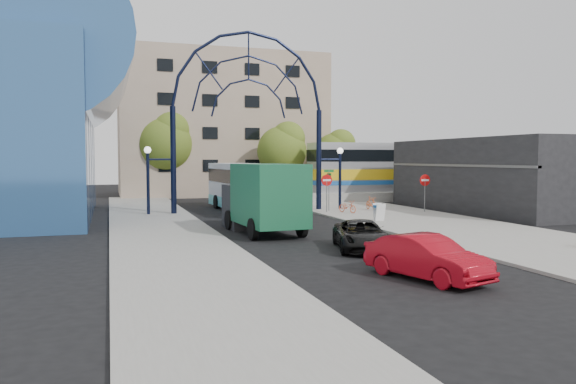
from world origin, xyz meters
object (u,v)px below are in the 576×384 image
object	(u,v)px
tree_north_b	(166,141)
sandwich_board	(379,210)
street_name_sign	(329,181)
green_truck	(263,199)
stop_sign	(327,184)
bike_near_b	(371,203)
red_sedan	(426,257)
gateway_arch	(249,85)
do_not_enter_sign	(425,184)
tree_north_a	(283,148)
train_car	(441,167)
city_bus	(249,187)
bike_near_a	(347,207)
black_suv	(362,235)
tree_north_c	(336,152)

from	to	relation	value
tree_north_b	sandwich_board	bearing A→B (deg)	-68.41
street_name_sign	green_truck	bearing A→B (deg)	-128.72
stop_sign	bike_near_b	xyz separation A→B (m)	(3.43, 0.35, -1.42)
red_sedan	bike_near_b	distance (m)	21.80
gateway_arch	do_not_enter_sign	size ratio (longest dim) A/B	5.50
green_truck	red_sedan	xyz separation A→B (m)	(1.93, -11.77, -1.02)
gateway_arch	sandwich_board	size ratio (longest dim) A/B	13.80
tree_north_b	red_sedan	distance (m)	38.30
gateway_arch	green_truck	world-z (taller)	gateway_arch
gateway_arch	street_name_sign	distance (m)	8.38
do_not_enter_sign	tree_north_a	bearing A→B (deg)	107.03
street_name_sign	train_car	world-z (taller)	train_car
city_bus	green_truck	distance (m)	10.63
gateway_arch	tree_north_b	size ratio (longest dim) A/B	1.70
sandwich_board	green_truck	size ratio (longest dim) A/B	0.14
bike_near_b	train_car	bearing A→B (deg)	38.98
train_car	red_sedan	distance (m)	35.96
bike_near_a	gateway_arch	bearing A→B (deg)	131.30
sandwich_board	train_car	bearing A→B (deg)	48.05
do_not_enter_sign	black_suv	xyz separation A→B (m)	(-10.37, -12.29, -1.38)
city_bus	bike_near_b	size ratio (longest dim) A/B	8.07
tree_north_a	green_truck	world-z (taller)	tree_north_a
black_suv	bike_near_b	world-z (taller)	black_suv
gateway_arch	tree_north_a	distance (m)	13.98
street_name_sign	red_sedan	size ratio (longest dim) A/B	0.68
red_sedan	tree_north_a	bearing A→B (deg)	63.33
do_not_enter_sign	stop_sign	bearing A→B (deg)	162.12
black_suv	tree_north_b	bearing A→B (deg)	114.21
tree_north_a	red_sedan	xyz separation A→B (m)	(-5.99, -33.81, -3.93)
sandwich_board	bike_near_b	xyz separation A→B (m)	(2.63, 6.37, -0.17)
stop_sign	city_bus	xyz separation A→B (m)	(-4.73, 2.34, -0.26)
do_not_enter_sign	city_bus	distance (m)	11.77
sandwich_board	city_bus	world-z (taller)	city_bus
street_name_sign	stop_sign	bearing A→B (deg)	-123.64
green_truck	tree_north_c	bearing A→B (deg)	56.48
tree_north_a	black_suv	xyz separation A→B (m)	(-5.50, -28.22, -4.01)
stop_sign	tree_north_b	bearing A→B (deg)	115.83
do_not_enter_sign	train_car	xyz separation A→B (m)	(9.00, 12.00, 0.93)
do_not_enter_sign	train_car	bearing A→B (deg)	53.13
train_car	tree_north_b	world-z (taller)	tree_north_b
tree_north_a	bike_near_b	size ratio (longest dim) A/B	4.63
sandwich_board	stop_sign	bearing A→B (deg)	97.57
green_truck	train_car	bearing A→B (deg)	36.28
green_truck	bike_near_b	bearing A→B (deg)	36.74
do_not_enter_sign	tree_north_a	distance (m)	16.86
green_truck	do_not_enter_sign	bearing A→B (deg)	22.11
stop_sign	tree_north_b	size ratio (longest dim) A/B	0.31
train_car	tree_north_c	xyz separation A→B (m)	(-7.88, 5.93, 1.37)
train_car	tree_north_b	bearing A→B (deg)	161.64
stop_sign	bike_near_b	world-z (taller)	stop_sign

